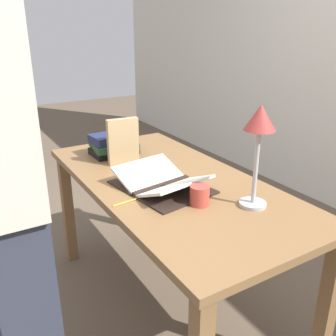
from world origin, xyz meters
TOP-DOWN VIEW (x-y plane):
  - ground_plane at (0.00, 0.00)m, footprint 12.00×12.00m
  - reading_desk at (0.00, 0.00)m, footprint 1.53×0.74m
  - open_book at (0.06, -0.08)m, footprint 0.47×0.39m
  - book_stack_tall at (-0.50, -0.07)m, footprint 0.24×0.27m
  - book_standing_upright at (-0.33, -0.09)m, footprint 0.05×0.17m
  - reading_lamp at (0.41, 0.15)m, footprint 0.12×0.12m
  - coffee_mug at (0.29, -0.03)m, footprint 0.09×0.09m
  - pencil at (0.11, -0.27)m, footprint 0.02×0.16m
  - person_reader at (0.17, -0.75)m, footprint 0.36×0.23m

SIDE VIEW (x-z plane):
  - ground_plane at x=0.00m, z-range 0.00..0.00m
  - reading_desk at x=0.00m, z-range 0.28..1.03m
  - pencil at x=0.11m, z-range 0.75..0.76m
  - open_book at x=0.06m, z-range 0.73..0.82m
  - coffee_mug at x=0.29m, z-range 0.75..0.83m
  - book_stack_tall at x=-0.50m, z-range 0.75..0.87m
  - book_standing_upright at x=-0.33m, z-range 0.75..0.99m
  - person_reader at x=0.17m, z-range 0.00..1.82m
  - reading_lamp at x=0.41m, z-range 0.86..1.29m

